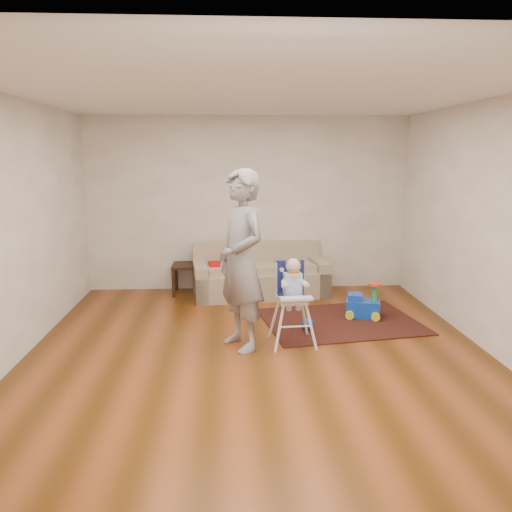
{
  "coord_description": "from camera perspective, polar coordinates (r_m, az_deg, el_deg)",
  "views": [
    {
      "loc": [
        -0.31,
        -5.06,
        2.12
      ],
      "look_at": [
        0.0,
        0.4,
        1.0
      ],
      "focal_mm": 35.0,
      "sensor_mm": 36.0,
      "label": 1
    }
  ],
  "objects": [
    {
      "name": "ground",
      "position": [
        5.49,
        0.24,
        -11.12
      ],
      "size": [
        5.5,
        5.5,
        0.0
      ],
      "primitive_type": "plane",
      "color": "#4B2709",
      "rests_on": "ground"
    },
    {
      "name": "room_envelope",
      "position": [
        5.6,
        -0.07,
        9.07
      ],
      "size": [
        5.04,
        5.52,
        2.72
      ],
      "color": "#BDB4A8",
      "rests_on": "ground"
    },
    {
      "name": "sofa",
      "position": [
        7.58,
        0.48,
        -1.66
      ],
      "size": [
        2.09,
        1.05,
        0.77
      ],
      "rotation": [
        0.0,
        0.0,
        0.12
      ],
      "color": "tan",
      "rests_on": "ground"
    },
    {
      "name": "side_table",
      "position": [
        7.78,
        -7.78,
        -2.59
      ],
      "size": [
        0.46,
        0.46,
        0.46
      ],
      "primitive_type": null,
      "color": "black",
      "rests_on": "ground"
    },
    {
      "name": "area_rug",
      "position": [
        6.57,
        9.65,
        -7.35
      ],
      "size": [
        2.12,
        1.72,
        0.02
      ],
      "primitive_type": "cube",
      "rotation": [
        0.0,
        0.0,
        0.15
      ],
      "color": "black",
      "rests_on": "ground"
    },
    {
      "name": "ride_on_toy",
      "position": [
        6.71,
        12.14,
        -4.88
      ],
      "size": [
        0.49,
        0.41,
        0.47
      ],
      "primitive_type": null,
      "rotation": [
        0.0,
        0.0,
        -0.26
      ],
      "color": "blue",
      "rests_on": "area_rug"
    },
    {
      "name": "toy_ball",
      "position": [
        6.16,
        5.94,
        -7.72
      ],
      "size": [
        0.15,
        0.15,
        0.15
      ],
      "primitive_type": "sphere",
      "color": "blue",
      "rests_on": "area_rug"
    },
    {
      "name": "high_chair",
      "position": [
        5.63,
        4.2,
        -5.38
      ],
      "size": [
        0.49,
        0.49,
        1.0
      ],
      "rotation": [
        0.0,
        0.0,
        0.07
      ],
      "color": "silver",
      "rests_on": "ground"
    },
    {
      "name": "adult",
      "position": [
        5.39,
        -1.71,
        -0.56
      ],
      "size": [
        0.76,
        0.86,
        1.97
      ],
      "primitive_type": "imported",
      "rotation": [
        0.0,
        0.0,
        -1.06
      ],
      "color": "gray",
      "rests_on": "ground"
    }
  ]
}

